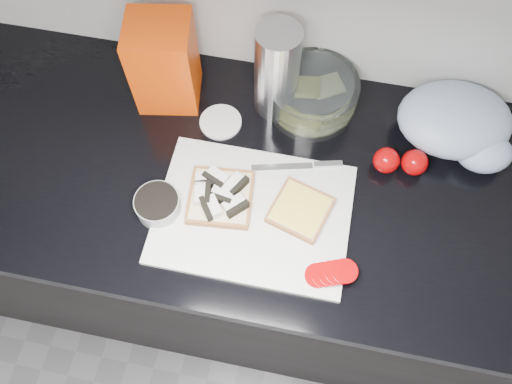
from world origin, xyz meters
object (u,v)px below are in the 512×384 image
glass_bowl (312,95)px  steel_canister (277,72)px  bread_bag (164,63)px  cutting_board (253,214)px

glass_bowl → steel_canister: steel_canister is taller
glass_bowl → bread_bag: bearing=-174.8°
cutting_board → glass_bowl: glass_bowl is taller
cutting_board → glass_bowl: (0.08, 0.30, 0.04)m
cutting_board → steel_canister: (-0.01, 0.29, 0.11)m
bread_bag → steel_canister: 0.25m
bread_bag → steel_canister: size_ratio=0.92×
glass_bowl → cutting_board: bearing=-104.2°
glass_bowl → steel_canister: 0.11m
glass_bowl → bread_bag: 0.34m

